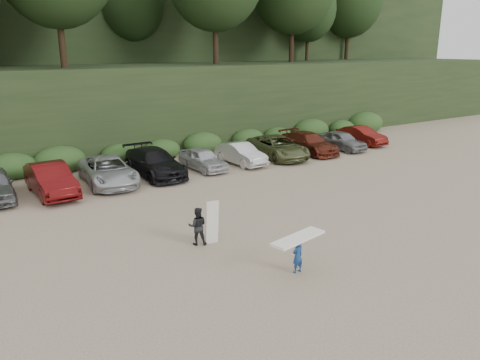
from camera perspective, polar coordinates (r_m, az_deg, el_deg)
ground at (r=20.08m, az=4.97°, el=-5.49°), size 120.00×120.00×0.00m
hillside_backdrop at (r=52.06m, az=-21.34°, el=19.17°), size 90.00×41.50×28.00m
parked_cars at (r=26.74m, az=-15.45°, el=1.12°), size 39.27×6.37×1.61m
child_surfer at (r=15.78m, az=7.07°, el=-8.26°), size 2.22×1.02×1.29m
adult_surfer at (r=17.94m, az=-5.03°, el=-5.57°), size 1.20×0.84×1.75m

